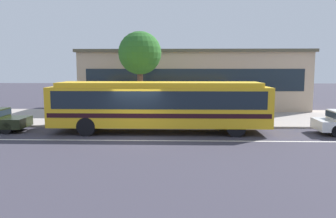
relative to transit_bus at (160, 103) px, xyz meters
name	(u,v)px	position (x,y,z in m)	size (l,w,h in m)	color
ground_plane	(137,137)	(-1.13, -1.36, -1.63)	(120.00, 120.00, 0.00)	#383541
sidewalk_slab	(148,117)	(-1.13, 5.35, -1.57)	(60.00, 8.00, 0.12)	#9D938C
lane_stripe_center	(135,140)	(-1.13, -2.16, -1.63)	(56.00, 0.16, 0.01)	silver
transit_bus	(160,103)	(0.00, 0.00, 0.00)	(11.95, 2.58, 2.80)	gold
pedestrian_waiting_near_sign	(142,107)	(-1.26, 2.76, -0.53)	(0.38, 0.38, 1.68)	#7D7256
pedestrian_walking_along_curb	(174,108)	(0.76, 2.33, -0.53)	(0.43, 0.43, 1.68)	#2B3C3B
pedestrian_standing_by_tree	(100,107)	(-4.00, 2.72, -0.55)	(0.40, 0.40, 1.65)	#373132
bus_stop_sign	(233,98)	(4.36, 1.89, 0.14)	(0.16, 0.43, 2.59)	gray
street_tree_near_stop	(140,54)	(-1.58, 4.43, 2.89)	(2.91, 2.91, 5.91)	brown
station_building	(192,80)	(2.27, 11.21, 0.89)	(18.89, 7.09, 5.03)	tan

